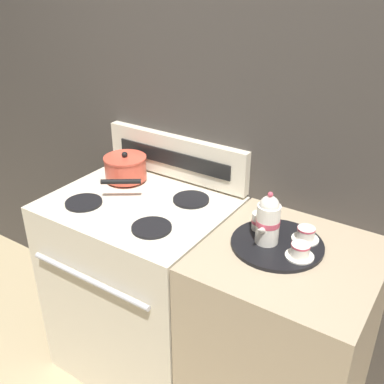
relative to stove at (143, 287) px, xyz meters
name	(u,v)px	position (x,y,z in m)	size (l,w,h in m)	color
ground_plane	(198,384)	(0.32, 0.00, -0.47)	(6.00, 6.00, 0.00)	tan
wall_back	(241,157)	(0.32, 0.34, 0.63)	(6.00, 0.05, 2.20)	#423D38
stove	(143,287)	(0.00, 0.00, 0.00)	(0.78, 0.65, 0.94)	beige
control_panel	(176,157)	(0.00, 0.29, 0.58)	(0.76, 0.05, 0.20)	beige
side_counter	(280,349)	(0.71, 0.00, 0.00)	(0.63, 0.62, 0.93)	tan
saucepan	(125,168)	(-0.18, 0.14, 0.53)	(0.28, 0.31, 0.14)	#D14C38
serving_tray	(277,244)	(0.64, 0.02, 0.47)	(0.34, 0.34, 0.01)	black
teapot	(268,220)	(0.61, 0.01, 0.57)	(0.09, 0.14, 0.21)	white
teacup_left	(306,234)	(0.72, 0.10, 0.50)	(0.10, 0.10, 0.05)	white
teacup_right	(300,251)	(0.75, -0.02, 0.50)	(0.10, 0.10, 0.05)	white
creamer_jug	(259,221)	(0.54, 0.07, 0.51)	(0.06, 0.06, 0.07)	white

